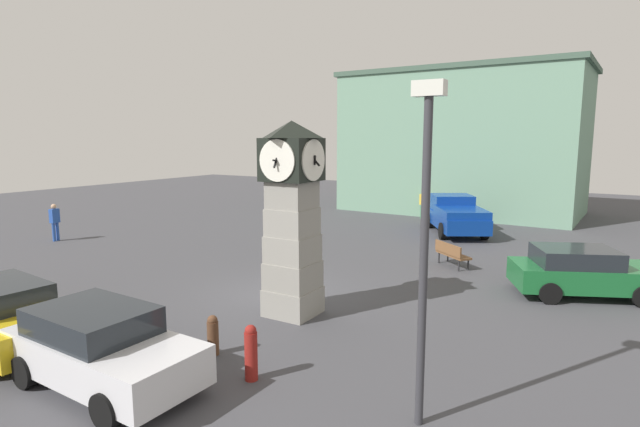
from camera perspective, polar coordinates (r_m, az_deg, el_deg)
ground_plane at (r=15.54m, az=-4.55°, el=-9.24°), size 74.17×74.17×0.00m
clock_tower at (r=13.25m, az=-3.18°, el=-0.35°), size 1.75×1.64×5.21m
bollard_near_tower at (r=10.30m, az=-7.89°, el=-15.43°), size 0.26×0.26×1.14m
bollard_mid_row at (r=11.58m, az=-12.14°, el=-13.39°), size 0.25×0.25×0.91m
car_near_tower at (r=13.64m, az=-32.45°, el=-9.82°), size 4.17×2.21×1.48m
car_by_building at (r=10.77m, az=-23.72°, el=-13.81°), size 4.18×2.04×1.53m
car_far_lot at (r=17.13m, az=27.75°, el=-5.89°), size 4.49×3.38×1.48m
pickup_truck at (r=25.94m, az=15.24°, el=-0.16°), size 4.35×5.47×1.85m
bench at (r=19.23m, az=14.79°, el=-4.38°), size 1.57×1.43×0.90m
pedestrian_near_bench at (r=26.23m, az=-28.05°, el=-0.63°), size 0.30×0.43×1.74m
pedestrian_crossing_lot at (r=30.27m, az=11.69°, el=1.26°), size 0.39×0.46×1.69m
street_lamp_near_road at (r=8.09m, az=11.88°, el=-1.99°), size 0.50×0.24×5.63m
warehouse_blue_far at (r=33.84m, az=15.95°, el=7.86°), size 15.04×8.54×8.97m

